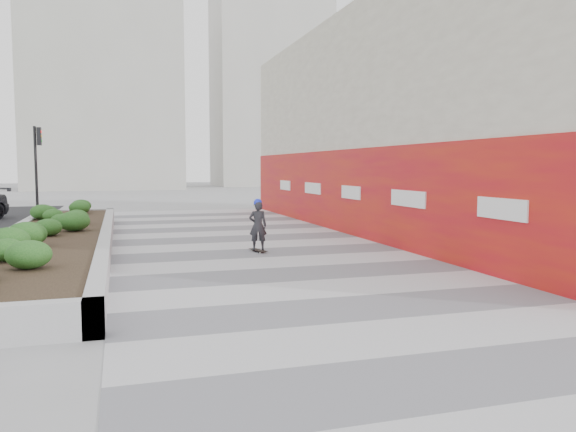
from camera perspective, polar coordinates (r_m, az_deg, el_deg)
name	(u,v)px	position (r m, az deg, el deg)	size (l,w,h in m)	color
ground	(326,291)	(10.91, 3.84, -7.60)	(160.00, 160.00, 0.00)	gray
walkway	(282,265)	(13.71, -0.60, -4.97)	(8.00, 36.00, 0.01)	#A8A8AD
building	(416,124)	(21.83, 12.88, 9.08)	(6.04, 24.08, 8.00)	#BBAF9F
planter	(56,236)	(17.16, -22.51, -1.94)	(3.00, 18.00, 0.90)	#9E9EA0
traffic_signal_near	(37,158)	(27.68, -24.11, 5.36)	(0.33, 0.28, 4.20)	black
distant_bldg_north_l	(104,97)	(65.42, -18.16, 11.45)	(16.00, 12.00, 20.00)	#ADAAA3
distant_bldg_north_r	(270,91)	(73.07, -1.83, 12.56)	(14.00, 10.00, 24.00)	#ADAAA3
manhole_cover	(302,264)	(13.85, 1.39, -4.87)	(0.44, 0.44, 0.01)	#595654
skateboarder	(258,225)	(15.62, -3.08, -0.94)	(0.55, 0.75, 1.51)	beige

